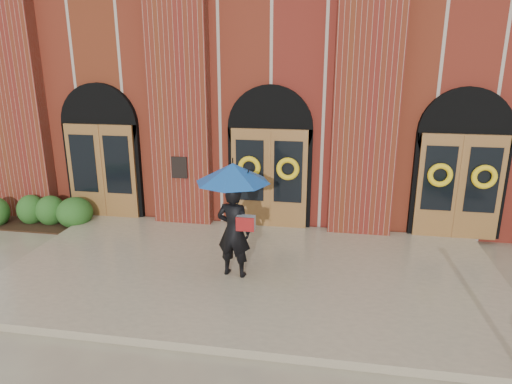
# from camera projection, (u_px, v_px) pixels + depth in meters

# --- Properties ---
(ground) EXTENTS (90.00, 90.00, 0.00)m
(ground) POSITION_uv_depth(u_px,v_px,m) (249.00, 279.00, 9.25)
(ground) COLOR gray
(ground) RESTS_ON ground
(landing) EXTENTS (10.00, 5.30, 0.15)m
(landing) POSITION_uv_depth(u_px,v_px,m) (251.00, 272.00, 9.37)
(landing) COLOR tan
(landing) RESTS_ON ground
(church_building) EXTENTS (16.20, 12.53, 7.00)m
(church_building) POSITION_uv_depth(u_px,v_px,m) (294.00, 80.00, 16.54)
(church_building) COLOR maroon
(church_building) RESTS_ON ground
(man_with_umbrella) EXTENTS (1.64, 1.64, 2.29)m
(man_with_umbrella) POSITION_uv_depth(u_px,v_px,m) (233.00, 198.00, 8.67)
(man_with_umbrella) COLOR black
(man_with_umbrella) RESTS_ON landing
(hedge_wall_left) EXTENTS (2.91, 1.17, 0.75)m
(hedge_wall_left) POSITION_uv_depth(u_px,v_px,m) (34.00, 210.00, 12.26)
(hedge_wall_left) COLOR #234E1A
(hedge_wall_left) RESTS_ON ground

